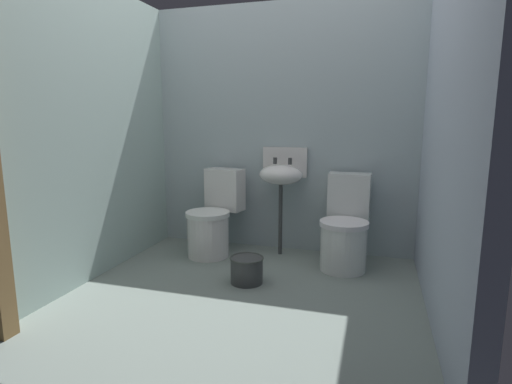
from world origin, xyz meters
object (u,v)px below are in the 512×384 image
toilet_right (345,230)px  bucket (247,269)px  sink (282,174)px  toilet_left (213,220)px

toilet_right → bucket: (-0.69, -0.58, -0.21)m
sink → toilet_right: bearing=-17.4°
toilet_left → bucket: toilet_left is taller
toilet_left → toilet_right: size_ratio=1.00×
toilet_left → toilet_right: 1.20m
toilet_left → bucket: 0.80m
toilet_left → bucket: bearing=142.7°
toilet_left → sink: sink is taller
sink → bucket: 1.01m
sink → bucket: (-0.09, -0.76, -0.65)m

